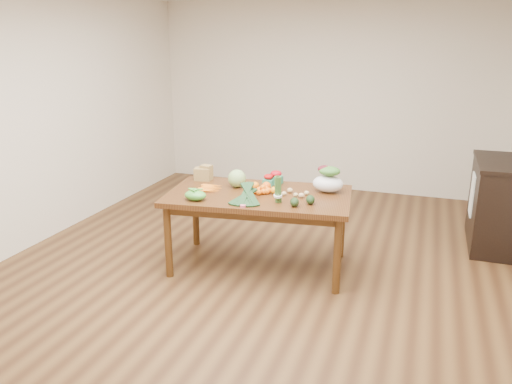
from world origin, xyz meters
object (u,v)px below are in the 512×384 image
(cabbage, at_px, (237,178))
(mandarin_cluster, at_px, (263,189))
(cabinet, at_px, (497,204))
(paper_bag, at_px, (203,173))
(kale_bunch, at_px, (245,195))
(asparagus_bundle, at_px, (278,189))
(dining_table, at_px, (259,230))
(salad_bag, at_px, (328,181))

(cabbage, relative_size, mandarin_cluster, 0.98)
(cabinet, height_order, mandarin_cluster, cabinet)
(paper_bag, height_order, kale_bunch, kale_bunch)
(asparagus_bundle, bearing_deg, dining_table, 133.39)
(cabbage, height_order, kale_bunch, cabbage)
(dining_table, height_order, cabbage, cabbage)
(dining_table, bearing_deg, mandarin_cluster, 20.64)
(cabinet, relative_size, paper_bag, 4.63)
(cabinet, relative_size, cabbage, 5.77)
(mandarin_cluster, xyz_separation_m, kale_bunch, (-0.05, -0.34, 0.04))
(cabinet, bearing_deg, cabbage, -154.31)
(kale_bunch, bearing_deg, paper_bag, 132.78)
(mandarin_cluster, distance_m, kale_bunch, 0.35)
(kale_bunch, height_order, salad_bag, salad_bag)
(cabinet, height_order, cabbage, cabinet)
(paper_bag, bearing_deg, asparagus_bundle, -25.77)
(cabinet, xyz_separation_m, salad_bag, (-1.63, -1.07, 0.39))
(paper_bag, xyz_separation_m, mandarin_cluster, (0.74, -0.24, -0.03))
(cabinet, height_order, salad_bag, salad_bag)
(kale_bunch, bearing_deg, cabbage, 112.38)
(kale_bunch, distance_m, salad_bag, 0.86)
(mandarin_cluster, bearing_deg, salad_bag, 23.72)
(mandarin_cluster, bearing_deg, asparagus_bundle, -45.98)
(dining_table, relative_size, kale_bunch, 4.29)
(dining_table, xyz_separation_m, cabbage, (-0.27, 0.13, 0.46))
(asparagus_bundle, relative_size, salad_bag, 0.86)
(paper_bag, xyz_separation_m, salad_bag, (1.31, 0.01, 0.03))
(mandarin_cluster, bearing_deg, cabbage, 159.71)
(paper_bag, distance_m, asparagus_bundle, 1.06)
(cabbage, bearing_deg, mandarin_cluster, -20.29)
(paper_bag, height_order, mandarin_cluster, paper_bag)
(dining_table, xyz_separation_m, paper_bag, (-0.70, 0.25, 0.45))
(asparagus_bundle, bearing_deg, salad_bag, 46.04)
(kale_bunch, distance_m, asparagus_bundle, 0.29)
(salad_bag, bearing_deg, mandarin_cluster, -156.28)
(cabinet, height_order, asparagus_bundle, asparagus_bundle)
(dining_table, bearing_deg, salad_bag, 16.72)
(cabinet, bearing_deg, paper_bag, -159.76)
(kale_bunch, height_order, asparagus_bundle, asparagus_bundle)
(salad_bag, bearing_deg, cabbage, -171.12)
(dining_table, height_order, paper_bag, paper_bag)
(kale_bunch, xyz_separation_m, asparagus_bundle, (0.27, 0.12, 0.05))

